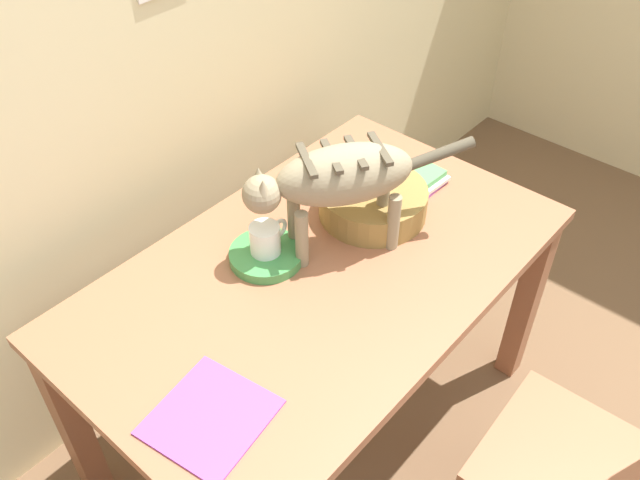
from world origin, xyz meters
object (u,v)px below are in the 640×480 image
at_px(cat, 338,179).
at_px(wicker_basket, 373,201).
at_px(wooden_chair_far, 587,473).
at_px(saucer_bowl, 266,255).
at_px(magazine, 210,417).
at_px(dining_table, 320,290).
at_px(coffee_mug, 266,239).
at_px(book_stack, 416,182).

relative_size(cat, wicker_basket, 1.71).
bearing_deg(wicker_basket, wooden_chair_far, -101.84).
distance_m(cat, saucer_bowl, 0.30).
bearing_deg(wooden_chair_far, magazine, 130.83).
bearing_deg(dining_table, magazine, -165.77).
height_order(dining_table, saucer_bowl, saucer_bowl).
relative_size(coffee_mug, wicker_basket, 0.39).
distance_m(coffee_mug, wicker_basket, 0.36).
distance_m(magazine, wicker_basket, 0.82).
relative_size(saucer_bowl, coffee_mug, 1.62).
bearing_deg(wicker_basket, dining_table, -172.65).
bearing_deg(magazine, cat, 5.23).
xyz_separation_m(saucer_bowl, book_stack, (0.54, -0.12, 0.01)).
bearing_deg(coffee_mug, cat, -33.85).
height_order(dining_table, wooden_chair_far, wooden_chair_far).
distance_m(saucer_bowl, wooden_chair_far, 1.00).
xyz_separation_m(dining_table, wooden_chair_far, (0.10, -0.80, -0.20)).
bearing_deg(saucer_bowl, coffee_mug, 0.00).
xyz_separation_m(saucer_bowl, coffee_mug, (0.00, 0.00, 0.06)).
relative_size(cat, wooden_chair_far, 0.58).
bearing_deg(coffee_mug, wicker_basket, -15.69).
height_order(coffee_mug, book_stack, coffee_mug).
distance_m(magazine, book_stack, 1.00).
xyz_separation_m(cat, wooden_chair_far, (0.01, -0.82, -0.52)).
xyz_separation_m(magazine, wicker_basket, (0.80, 0.17, 0.04)).
relative_size(book_stack, wicker_basket, 0.61).
distance_m(dining_table, wooden_chair_far, 0.83).
distance_m(cat, wicker_basket, 0.26).
distance_m(book_stack, wicker_basket, 0.19).
bearing_deg(saucer_bowl, wicker_basket, -15.53).
bearing_deg(dining_table, cat, 12.76).
bearing_deg(wicker_basket, cat, -175.62).
relative_size(cat, book_stack, 2.81).
distance_m(dining_table, book_stack, 0.48).
distance_m(magazine, wooden_chair_far, 0.96).
bearing_deg(wicker_basket, magazine, -168.14).
bearing_deg(book_stack, dining_table, -178.80).
height_order(cat, saucer_bowl, cat).
bearing_deg(coffee_mug, magazine, -149.46).
bearing_deg(cat, book_stack, -58.60).
height_order(cat, wooden_chair_far, cat).
relative_size(dining_table, wicker_basket, 4.33).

